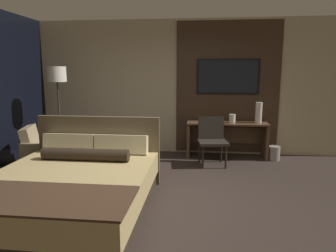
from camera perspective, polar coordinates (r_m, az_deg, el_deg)
name	(u,v)px	position (r m, az deg, el deg)	size (l,w,h in m)	color
ground_plane	(163,201)	(4.19, -0.99, -14.16)	(16.00, 16.00, 0.00)	#332823
wall_back_tv_panel	(184,88)	(6.39, 3.06, 7.32)	(7.20, 0.09, 2.80)	#BCAD8E
bed	(72,188)	(4.01, -17.77, -11.16)	(1.92, 2.27, 1.06)	#33281E
desk	(227,133)	(6.26, 11.10, -1.39)	(1.61, 0.48, 0.72)	brown
tv	(228,77)	(6.32, 11.32, 9.21)	(1.26, 0.04, 0.71)	black
desk_chair	(212,137)	(5.69, 8.35, -2.01)	(0.59, 0.59, 0.89)	#28231E
armchair_by_window	(48,156)	(5.69, -21.94, -5.25)	(0.93, 0.95, 0.81)	#998460
floor_lamp	(57,82)	(5.98, -20.33, 7.82)	(0.34, 0.34, 1.83)	#282623
vase_tall	(259,113)	(6.24, 16.89, 2.46)	(0.13, 0.13, 0.41)	silver
vase_short	(232,119)	(6.12, 12.13, 1.39)	(0.13, 0.13, 0.17)	silver
waste_bin	(274,153)	(6.32, 19.58, -4.89)	(0.22, 0.22, 0.28)	gray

